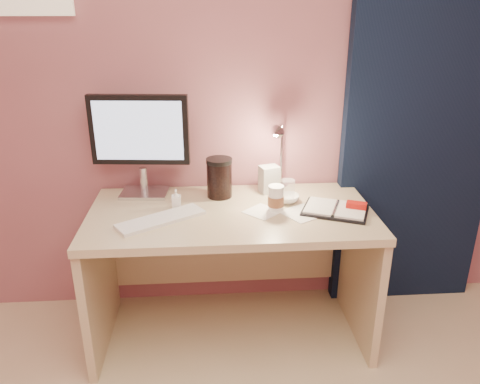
{
  "coord_description": "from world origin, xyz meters",
  "views": [
    {
      "loc": [
        -0.11,
        -0.72,
        1.68
      ],
      "look_at": [
        0.04,
        1.33,
        0.85
      ],
      "focal_mm": 35.0,
      "sensor_mm": 36.0,
      "label": 1
    }
  ],
  "objects": [
    {
      "name": "product_box",
      "position": [
        0.22,
        1.62,
        0.8
      ],
      "size": [
        0.12,
        0.1,
        0.15
      ],
      "primitive_type": "cube",
      "rotation": [
        0.0,
        0.0,
        0.3
      ],
      "color": "silver",
      "rests_on": "desk"
    },
    {
      "name": "room",
      "position": [
        0.95,
        1.69,
        1.14
      ],
      "size": [
        3.5,
        3.5,
        3.5
      ],
      "color": "#C6B28E",
      "rests_on": "ground"
    },
    {
      "name": "clear_cup",
      "position": [
        0.29,
        1.46,
        0.79
      ],
      "size": [
        0.07,
        0.07,
        0.12
      ],
      "primitive_type": "cylinder",
      "color": "white",
      "rests_on": "desk"
    },
    {
      "name": "bowl",
      "position": [
        0.3,
        1.48,
        0.75
      ],
      "size": [
        0.16,
        0.16,
        0.04
      ],
      "primitive_type": "imported",
      "rotation": [
        0.0,
        0.0,
        0.37
      ],
      "color": "white",
      "rests_on": "desk"
    },
    {
      "name": "dark_jar",
      "position": [
        -0.05,
        1.58,
        0.82
      ],
      "size": [
        0.13,
        0.13,
        0.19
      ],
      "primitive_type": "cylinder",
      "color": "black",
      "rests_on": "desk"
    },
    {
      "name": "lotion_bottle",
      "position": [
        -0.27,
        1.44,
        0.78
      ],
      "size": [
        0.04,
        0.05,
        0.1
      ],
      "primitive_type": "imported",
      "rotation": [
        0.0,
        0.0,
        0.02
      ],
      "color": "white",
      "rests_on": "desk"
    },
    {
      "name": "desk_lamp",
      "position": [
        0.32,
        1.59,
        0.97
      ],
      "size": [
        0.14,
        0.23,
        0.38
      ],
      "rotation": [
        0.0,
        0.0,
        -0.36
      ],
      "color": "silver",
      "rests_on": "desk"
    },
    {
      "name": "paper_a",
      "position": [
        0.34,
        1.32,
        0.73
      ],
      "size": [
        0.24,
        0.24,
        0.0
      ],
      "primitive_type": "cube",
      "rotation": [
        0.0,
        0.0,
        0.54
      ],
      "color": "white",
      "rests_on": "desk"
    },
    {
      "name": "keyboard",
      "position": [
        -0.34,
        1.29,
        0.74
      ],
      "size": [
        0.42,
        0.33,
        0.02
      ],
      "primitive_type": "cube",
      "rotation": [
        0.0,
        0.0,
        0.56
      ],
      "color": "white",
      "rests_on": "desk"
    },
    {
      "name": "monitor",
      "position": [
        -0.45,
        1.63,
        1.05
      ],
      "size": [
        0.5,
        0.2,
        0.53
      ],
      "rotation": [
        0.0,
        0.0,
        -0.09
      ],
      "color": "silver",
      "rests_on": "desk"
    },
    {
      "name": "paper_c",
      "position": [
        0.15,
        1.36,
        0.73
      ],
      "size": [
        0.21,
        0.21,
        0.0
      ],
      "primitive_type": "cube",
      "rotation": [
        0.0,
        0.0,
        0.77
      ],
      "color": "white",
      "rests_on": "desk"
    },
    {
      "name": "coffee_cup",
      "position": [
        0.22,
        1.37,
        0.79
      ],
      "size": [
        0.08,
        0.08,
        0.13
      ],
      "color": "white",
      "rests_on": "desk"
    },
    {
      "name": "planner",
      "position": [
        0.52,
        1.34,
        0.74
      ],
      "size": [
        0.37,
        0.33,
        0.05
      ],
      "rotation": [
        0.0,
        0.0,
        -0.4
      ],
      "color": "black",
      "rests_on": "desk"
    },
    {
      "name": "desk",
      "position": [
        0.0,
        1.45,
        0.5
      ],
      "size": [
        1.4,
        0.7,
        0.73
      ],
      "color": "tan",
      "rests_on": "ground"
    }
  ]
}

